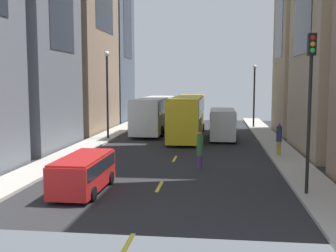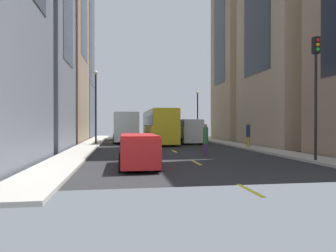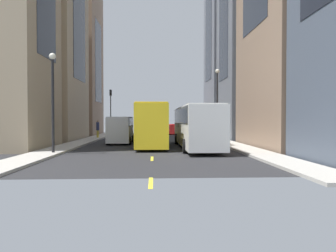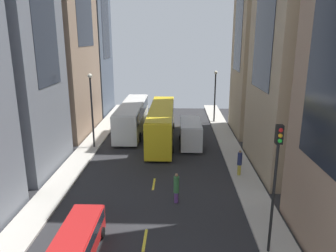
# 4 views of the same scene
# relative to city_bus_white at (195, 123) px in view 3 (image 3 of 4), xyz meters

# --- Properties ---
(ground_plane) EXTENTS (40.27, 40.27, 0.00)m
(ground_plane) POSITION_rel_city_bus_white_xyz_m (3.50, -7.22, -2.01)
(ground_plane) COLOR #28282B
(sidewalk_west) EXTENTS (2.09, 44.00, 0.15)m
(sidewalk_west) POSITION_rel_city_bus_white_xyz_m (-3.60, -7.22, -1.93)
(sidewalk_west) COLOR #B2ADA3
(sidewalk_west) RESTS_ON ground
(sidewalk_east) EXTENTS (2.09, 44.00, 0.15)m
(sidewalk_east) POSITION_rel_city_bus_white_xyz_m (10.59, -7.22, -1.93)
(sidewalk_east) COLOR #B2ADA3
(sidewalk_east) RESTS_ON ground
(lane_stripe_0) EXTENTS (0.16, 2.00, 0.01)m
(lane_stripe_0) POSITION_rel_city_bus_white_xyz_m (3.50, -28.22, -2.00)
(lane_stripe_0) COLOR yellow
(lane_stripe_0) RESTS_ON ground
(lane_stripe_1) EXTENTS (0.16, 2.00, 0.01)m
(lane_stripe_1) POSITION_rel_city_bus_white_xyz_m (3.50, -21.22, -2.00)
(lane_stripe_1) COLOR yellow
(lane_stripe_1) RESTS_ON ground
(lane_stripe_2) EXTENTS (0.16, 2.00, 0.01)m
(lane_stripe_2) POSITION_rel_city_bus_white_xyz_m (3.50, -14.22, -2.00)
(lane_stripe_2) COLOR yellow
(lane_stripe_2) RESTS_ON ground
(lane_stripe_3) EXTENTS (0.16, 2.00, 0.01)m
(lane_stripe_3) POSITION_rel_city_bus_white_xyz_m (3.50, -7.22, -2.00)
(lane_stripe_3) COLOR yellow
(lane_stripe_3) RESTS_ON ground
(lane_stripe_4) EXTENTS (0.16, 2.00, 0.01)m
(lane_stripe_4) POSITION_rel_city_bus_white_xyz_m (3.50, -0.22, -2.00)
(lane_stripe_4) COLOR yellow
(lane_stripe_4) RESTS_ON ground
(lane_stripe_5) EXTENTS (0.16, 2.00, 0.01)m
(lane_stripe_5) POSITION_rel_city_bus_white_xyz_m (3.50, 6.78, -2.00)
(lane_stripe_5) COLOR yellow
(lane_stripe_5) RESTS_ON ground
(lane_stripe_6) EXTENTS (0.16, 2.00, 0.01)m
(lane_stripe_6) POSITION_rel_city_bus_white_xyz_m (3.50, 13.78, -2.00)
(lane_stripe_6) COLOR yellow
(lane_stripe_6) RESTS_ON ground
(building_west_0) EXTENTS (8.23, 9.01, 36.60)m
(building_west_0) POSITION_rel_city_bus_white_xyz_m (-8.91, -21.43, 16.29)
(building_west_0) COLOR slate
(building_west_0) RESTS_ON ground
(building_west_1) EXTENTS (7.70, 8.24, 31.36)m
(building_west_1) POSITION_rel_city_bus_white_xyz_m (-8.65, -11.33, 13.67)
(building_west_1) COLOR slate
(building_west_1) RESTS_ON ground
(building_east_0) EXTENTS (6.66, 9.33, 22.04)m
(building_east_0) POSITION_rel_city_bus_white_xyz_m (15.13, -22.48, 9.01)
(building_east_0) COLOR #937760
(building_east_0) RESTS_ON ground
(building_east_1) EXTENTS (9.91, 9.93, 30.04)m
(building_east_1) POSITION_rel_city_bus_white_xyz_m (16.74, -10.61, 13.01)
(building_east_1) COLOR tan
(building_east_1) RESTS_ON ground
(city_bus_white) EXTENTS (2.80, 12.75, 3.35)m
(city_bus_white) POSITION_rel_city_bus_white_xyz_m (0.00, 0.00, 0.00)
(city_bus_white) COLOR silver
(city_bus_white) RESTS_ON ground
(streetcar_yellow) EXTENTS (2.70, 13.64, 3.59)m
(streetcar_yellow) POSITION_rel_city_bus_white_xyz_m (3.56, -3.27, 0.11)
(streetcar_yellow) COLOR yellow
(streetcar_yellow) RESTS_ON ground
(delivery_van_white) EXTENTS (2.25, 5.54, 2.58)m
(delivery_van_white) POSITION_rel_city_bus_white_xyz_m (6.62, -5.05, -0.50)
(delivery_van_white) COLOR white
(delivery_van_white) RESTS_ON ground
(car_red_0) EXTENTS (1.89, 4.56, 1.60)m
(car_red_0) POSITION_rel_city_bus_white_xyz_m (0.27, -22.47, -1.06)
(car_red_0) COLOR red
(car_red_0) RESTS_ON ground
(pedestrian_waiting_curb) EXTENTS (0.36, 0.36, 2.06)m
(pedestrian_waiting_curb) POSITION_rel_city_bus_white_xyz_m (10.19, -12.62, -0.77)
(pedestrian_waiting_curb) COLOR gold
(pedestrian_waiting_curb) RESTS_ON ground
(pedestrian_crossing_mid) EXTENTS (0.37, 0.37, 2.11)m
(pedestrian_crossing_mid) POSITION_rel_city_bus_white_xyz_m (5.20, -16.97, -0.90)
(pedestrian_crossing_mid) COLOR #593372
(pedestrian_crossing_mid) RESTS_ON ground
(traffic_light_near_corner) EXTENTS (0.32, 0.44, 6.69)m
(traffic_light_near_corner) POSITION_rel_city_bus_white_xyz_m (9.95, -22.16, 2.73)
(traffic_light_near_corner) COLOR black
(traffic_light_near_corner) RESTS_ON ground
(streetlamp_near) EXTENTS (0.44, 0.44, 7.30)m
(streetlamp_near) POSITION_rel_city_bus_white_xyz_m (-3.05, -6.13, 2.59)
(streetlamp_near) COLOR black
(streetlamp_near) RESTS_ON ground
(streetlamp_far) EXTENTS (0.44, 0.44, 6.55)m
(streetlamp_far) POSITION_rel_city_bus_white_xyz_m (10.05, 4.35, 2.19)
(streetlamp_far) COLOR black
(streetlamp_far) RESTS_ON ground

